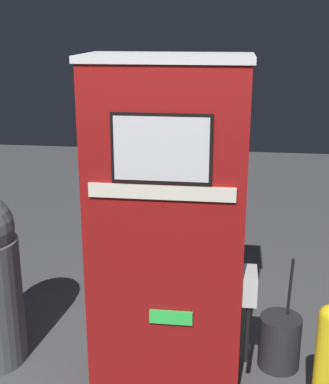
# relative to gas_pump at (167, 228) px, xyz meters

# --- Properties ---
(gas_pump) EXTENTS (1.04, 0.54, 2.09)m
(gas_pump) POSITION_rel_gas_pump_xyz_m (0.00, 0.00, 0.00)
(gas_pump) COLOR maroon
(gas_pump) RESTS_ON ground_plane
(safety_bollard) EXTENTS (0.12, 0.12, 0.87)m
(safety_bollard) POSITION_rel_gas_pump_xyz_m (0.91, -0.52, -0.59)
(safety_bollard) COLOR yellow
(safety_bollard) RESTS_ON ground_plane
(squeegee_bucket) EXTENTS (0.28, 0.28, 0.83)m
(squeegee_bucket) POSITION_rel_gas_pump_xyz_m (0.75, 0.19, -0.86)
(squeegee_bucket) COLOR #262628
(squeegee_bucket) RESTS_ON ground_plane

